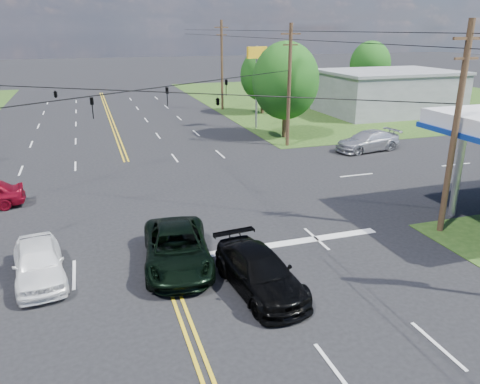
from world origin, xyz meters
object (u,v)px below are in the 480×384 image
object	(u,v)px
pole_ne	(289,85)
pickup_dkgreen	(177,248)
retail_ne	(387,93)
pole_right_far	(222,64)
tree_right_a	(286,81)
tree_far_r	(370,65)
tree_right_b	(263,75)
pole_se	(455,129)
pickup_white	(38,262)
suv_black	(260,272)

from	to	relation	value
pole_ne	pickup_dkgreen	xyz separation A→B (m)	(-12.50, -17.50, -4.14)
retail_ne	pole_ne	world-z (taller)	pole_ne
pole_ne	pole_right_far	size ratio (longest dim) A/B	0.95
tree_right_a	tree_far_r	world-z (taller)	tree_right_a
retail_ne	tree_right_b	bearing A→B (deg)	163.50
pole_se	pole_ne	world-z (taller)	same
pickup_dkgreen	retail_ne	bearing A→B (deg)	51.14
pole_right_far	pickup_white	bearing A→B (deg)	-116.17
tree_right_a	suv_black	size ratio (longest dim) A/B	1.62
tree_far_r	suv_black	bearing A→B (deg)	-126.90
retail_ne	pickup_white	bearing A→B (deg)	-141.09
pole_se	tree_far_r	xyz separation A→B (m)	(21.00, 39.00, -0.37)
tree_far_r	pole_ne	bearing A→B (deg)	-135.00
pole_ne	tree_far_r	world-z (taller)	pole_ne
retail_ne	pickup_dkgreen	distance (m)	41.04
pole_se	pickup_dkgreen	xyz separation A→B (m)	(-12.50, 0.50, -4.14)
pole_ne	pickup_white	world-z (taller)	pole_ne
tree_far_r	suv_black	distance (m)	51.77
pole_ne	pole_right_far	xyz separation A→B (m)	(0.00, 19.00, 0.25)
tree_right_b	pickup_dkgreen	bearing A→B (deg)	-116.21
retail_ne	tree_far_r	size ratio (longest dim) A/B	1.83
pickup_white	pickup_dkgreen	bearing A→B (deg)	-12.41
tree_far_r	suv_black	size ratio (longest dim) A/B	1.51
tree_right_a	suv_black	world-z (taller)	tree_right_a
pole_se	pole_ne	bearing A→B (deg)	90.00
tree_far_r	pickup_dkgreen	bearing A→B (deg)	-131.03
tree_right_a	tree_right_b	world-z (taller)	tree_right_a
pole_ne	suv_black	distance (m)	23.00
pole_ne	pickup_white	bearing A→B (deg)	-136.14
tree_right_a	tree_right_b	distance (m)	12.27
retail_ne	tree_right_a	xyz separation A→B (m)	(-16.00, -8.00, 2.67)
pole_right_far	tree_right_b	world-z (taller)	pole_right_far
pole_right_far	pickup_white	xyz separation A→B (m)	(-17.69, -36.00, -4.42)
retail_ne	suv_black	xyz separation A→B (m)	(-27.00, -31.28, -1.47)
tree_right_b	suv_black	world-z (taller)	tree_right_b
tree_right_b	retail_ne	bearing A→B (deg)	-16.50
pole_right_far	pickup_dkgreen	world-z (taller)	pole_right_far
retail_ne	pole_ne	distance (m)	20.43
pole_se	tree_right_b	size ratio (longest dim) A/B	1.34
pole_se	pickup_dkgreen	distance (m)	13.18
pickup_white	pole_right_far	bearing A→B (deg)	56.92
pole_se	tree_right_a	bearing A→B (deg)	87.27
suv_black	pickup_white	size ratio (longest dim) A/B	1.15
tree_right_a	tree_right_b	size ratio (longest dim) A/B	1.15
tree_right_a	suv_black	distance (m)	26.08
pole_se	pickup_white	xyz separation A→B (m)	(-17.69, 1.00, -4.17)
pole_ne	tree_right_a	world-z (taller)	pole_ne
retail_ne	tree_right_b	world-z (taller)	tree_right_b
pole_ne	pickup_dkgreen	world-z (taller)	pole_ne
suv_black	pole_se	bearing A→B (deg)	7.03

